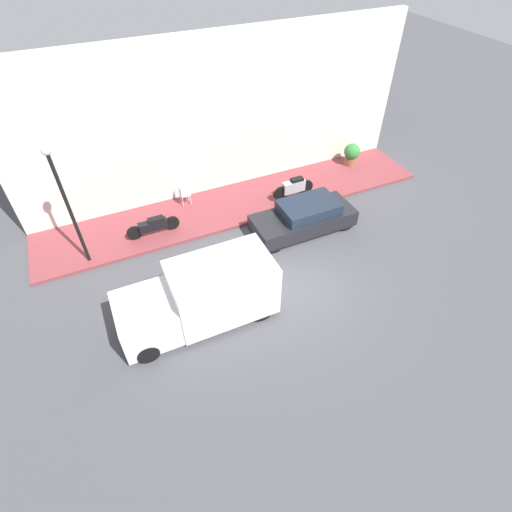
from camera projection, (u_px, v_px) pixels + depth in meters
The scene contains 10 objects.
ground_plane at pixel (295, 284), 13.85m from camera, with size 60.00×60.00×0.00m, color #47474C.
sidewalk at pixel (238, 204), 17.19m from camera, with size 2.89×16.71×0.13m.
building_facade at pixel (221, 118), 16.07m from camera, with size 0.30×16.71×6.46m.
parked_car at pixel (304, 217), 15.60m from camera, with size 1.64×4.06×1.25m.
delivery_van at pixel (200, 296), 12.10m from camera, with size 1.90×4.78×2.02m.
motorcycle_black at pixel (153, 226), 15.35m from camera, with size 0.30×2.05×0.72m.
scooter_silver at pixel (294, 187), 17.12m from camera, with size 0.30×1.89×0.90m.
streetlamp at pixel (63, 194), 12.59m from camera, with size 0.31×0.31×4.55m.
potted_plant at pixel (352, 154), 19.05m from camera, with size 0.75×0.75×1.06m.
cafe_chair at pixel (183, 194), 16.73m from camera, with size 0.40×0.40×0.86m.
Camera 1 is at (-7.98, 5.15, 10.22)m, focal length 28.00 mm.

